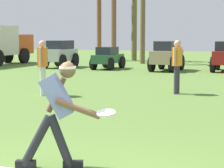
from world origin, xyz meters
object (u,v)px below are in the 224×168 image
Objects in this scene: frisbee_in_flight at (106,113)px; teammate_deep at (43,62)px; teammate_near_sideline at (177,62)px; palm_tree_left_of_centre at (114,10)px; frisbee_thrower at (57,109)px; palm_tree_far_right at (143,5)px; parked_car_slot_a at (60,53)px; parked_car_slot_b at (108,58)px; parked_car_slot_c at (167,55)px.

frisbee_in_flight is 0.16× the size of teammate_deep.
teammate_near_sideline is 0.30× the size of palm_tree_left_of_centre.
palm_tree_left_of_centre is (-6.24, 21.97, 2.47)m from frisbee_thrower.
teammate_near_sideline is at bearing -71.62° from palm_tree_far_right.
parked_car_slot_a is at bearing 132.35° from teammate_near_sideline.
teammate_near_sideline is 0.66× the size of parked_car_slot_a.
parked_car_slot_a is at bearing -98.56° from palm_tree_left_of_centre.
parked_car_slot_b is 0.43× the size of palm_tree_left_of_centre.
teammate_near_sideline is (0.28, 7.56, 0.15)m from frisbee_thrower.
frisbee_thrower is 22.97m from palm_tree_left_of_centre.
palm_tree_far_right is (-2.33, 4.56, 2.64)m from parked_car_slot_c.
parked_car_slot_c is at bearing -3.39° from parked_car_slot_a.
parked_car_slot_a is at bearing 116.48° from frisbee_in_flight.
parked_car_slot_c is at bearing -62.87° from palm_tree_far_right.
parked_car_slot_c is at bearing 95.57° from frisbee_thrower.
parked_car_slot_a is 0.43× the size of palm_tree_far_right.
parked_car_slot_b is (-5.18, 15.60, -0.20)m from frisbee_in_flight.
parked_car_slot_a is 0.45× the size of palm_tree_left_of_centre.
teammate_deep is at bearing -87.70° from palm_tree_far_right.
frisbee_thrower is at bearing -79.12° from palm_tree_far_right.
teammate_deep is 0.30× the size of palm_tree_left_of_centre.
frisbee_in_flight is 0.05× the size of palm_tree_left_of_centre.
frisbee_in_flight is 7.25m from teammate_deep.
parked_car_slot_a reaches higher than frisbee_thrower.
parked_car_slot_b is (-4.51, 15.59, -0.22)m from frisbee_thrower.
teammate_deep is at bearing -157.33° from teammate_near_sideline.
frisbee_in_flight is at bearing -77.28° from palm_tree_far_right.
palm_tree_left_of_centre is at bearing 125.80° from parked_car_slot_c.
frisbee_thrower is 15.48m from parked_car_slot_c.
parked_car_slot_a is (-7.46, 8.18, -0.20)m from teammate_near_sideline.
teammate_deep reaches higher than frisbee_in_flight.
teammate_deep is 9.51m from parked_car_slot_c.
palm_tree_left_of_centre is (0.94, 6.23, 2.52)m from parked_car_slot_a.
frisbee_in_flight is 0.16× the size of teammate_near_sideline.
frisbee_in_flight is at bearing -71.62° from parked_car_slot_b.
parked_car_slot_b is at bearing -74.87° from palm_tree_left_of_centre.
palm_tree_left_of_centre is (-4.74, 6.57, 2.52)m from parked_car_slot_c.
parked_car_slot_a is at bearing -128.36° from palm_tree_far_right.
parked_car_slot_a is 5.99m from palm_tree_far_right.
parked_car_slot_c is at bearing 102.83° from teammate_near_sideline.
parked_car_slot_b reaches higher than frisbee_in_flight.
frisbee_in_flight is at bearing -0.71° from frisbee_thrower.
teammate_near_sideline is at bearing 87.85° from frisbee_thrower.
palm_tree_left_of_centre is at bearing 81.44° from parked_car_slot_a.
parked_car_slot_a is at bearing 176.73° from parked_car_slot_b.
parked_car_slot_c reaches higher than parked_car_slot_b.
frisbee_in_flight is 0.10× the size of parked_car_slot_a.
frisbee_thrower is 0.89× the size of teammate_near_sideline.
teammate_near_sideline is at bearing -77.17° from parked_car_slot_c.
teammate_near_sideline reaches higher than frisbee_in_flight.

